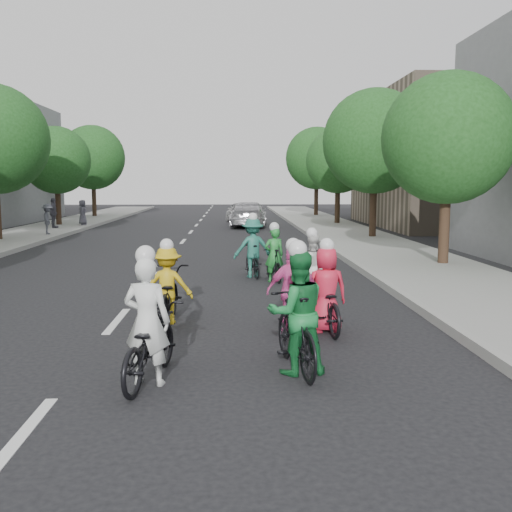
{
  "coord_description": "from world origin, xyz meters",
  "views": [
    {
      "loc": [
        2.21,
        -10.77,
        2.63
      ],
      "look_at": [
        2.75,
        1.88,
        1.0
      ],
      "focal_mm": 40.0,
      "sensor_mm": 36.0,
      "label": 1
    }
  ],
  "objects": [
    {
      "name": "tree_r_2",
      "position": [
        8.8,
        24.6,
        3.96
      ],
      "size": [
        4.0,
        4.0,
        5.97
      ],
      "color": "black",
      "rests_on": "ground"
    },
    {
      "name": "cyclist_3",
      "position": [
        3.25,
        -1.08,
        0.63
      ],
      "size": [
        0.91,
        1.81,
        1.7
      ],
      "rotation": [
        0.0,
        0.0,
        3.14
      ],
      "color": "black",
      "rests_on": "ground"
    },
    {
      "name": "tree_r_3",
      "position": [
        8.8,
        33.6,
        4.52
      ],
      "size": [
        4.8,
        4.8,
        6.93
      ],
      "color": "black",
      "rests_on": "ground"
    },
    {
      "name": "cyclist_7",
      "position": [
        2.79,
        5.03,
        0.71
      ],
      "size": [
        1.17,
        1.61,
        1.81
      ],
      "rotation": [
        0.0,
        0.0,
        3.34
      ],
      "color": "black",
      "rests_on": "ground"
    },
    {
      "name": "follow_car_lead",
      "position": [
        3.23,
        23.61,
        0.75
      ],
      "size": [
        2.49,
        5.31,
        1.5
      ],
      "primitive_type": "imported",
      "rotation": [
        0.0,
        0.0,
        3.07
      ],
      "color": "#B3B2B7",
      "rests_on": "ground"
    },
    {
      "name": "sidewalk_right",
      "position": [
        8.0,
        10.0,
        0.07
      ],
      "size": [
        4.0,
        80.0,
        0.15
      ],
      "primitive_type": "cube",
      "color": "gray",
      "rests_on": "ground"
    },
    {
      "name": "spectator_2",
      "position": [
        -6.63,
        23.46,
        0.89
      ],
      "size": [
        0.55,
        0.77,
        1.48
      ],
      "primitive_type": "imported",
      "rotation": [
        0.0,
        0.0,
        1.68
      ],
      "color": "#4A4956",
      "rests_on": "sidewalk_left"
    },
    {
      "name": "ground",
      "position": [
        0.0,
        0.0,
        0.0
      ],
      "size": [
        120.0,
        120.0,
        0.0
      ],
      "primitive_type": "plane",
      "color": "black",
      "rests_on": "ground"
    },
    {
      "name": "follow_car_trail",
      "position": [
        2.87,
        27.14,
        0.72
      ],
      "size": [
        2.31,
        4.44,
        1.44
      ],
      "primitive_type": "imported",
      "rotation": [
        0.0,
        0.0,
        3.29
      ],
      "color": "silver",
      "rests_on": "ground"
    },
    {
      "name": "tree_l_4",
      "position": [
        -8.2,
        24.0,
        3.96
      ],
      "size": [
        4.0,
        4.0,
        5.97
      ],
      "color": "black",
      "rests_on": "ground"
    },
    {
      "name": "spectator_1",
      "position": [
        -7.64,
        21.19,
        0.98
      ],
      "size": [
        0.43,
        0.99,
        1.66
      ],
      "primitive_type": "imported",
      "rotation": [
        0.0,
        0.0,
        1.6
      ],
      "color": "#51505D",
      "rests_on": "sidewalk_left"
    },
    {
      "name": "tree_l_5",
      "position": [
        -8.2,
        33.0,
        4.52
      ],
      "size": [
        4.8,
        4.8,
        6.93
      ],
      "color": "black",
      "rests_on": "ground"
    },
    {
      "name": "bldg_se",
      "position": [
        16.0,
        24.0,
        4.0
      ],
      "size": [
        10.0,
        14.0,
        8.0
      ],
      "primitive_type": "cube",
      "color": "gray",
      "rests_on": "ground"
    },
    {
      "name": "tree_r_0",
      "position": [
        8.8,
        6.6,
        3.96
      ],
      "size": [
        4.0,
        4.0,
        5.97
      ],
      "color": "black",
      "rests_on": "ground"
    },
    {
      "name": "cyclist_2",
      "position": [
        1.0,
        -0.16,
        0.6
      ],
      "size": [
        0.95,
        1.98,
        1.61
      ],
      "rotation": [
        0.0,
        0.0,
        3.13
      ],
      "color": "black",
      "rests_on": "ground"
    },
    {
      "name": "cyclist_1",
      "position": [
        3.1,
        -3.09,
        0.7
      ],
      "size": [
        0.93,
        1.94,
        1.86
      ],
      "rotation": [
        0.0,
        0.0,
        3.31
      ],
      "color": "black",
      "rests_on": "ground"
    },
    {
      "name": "spectator_0",
      "position": [
        -6.72,
        17.3,
        0.89
      ],
      "size": [
        0.78,
        1.07,
        1.48
      ],
      "primitive_type": "imported",
      "rotation": [
        0.0,
        0.0,
        1.84
      ],
      "color": "#50525E",
      "rests_on": "sidewalk_left"
    },
    {
      "name": "cyclist_5",
      "position": [
        3.34,
        4.32,
        0.55
      ],
      "size": [
        0.69,
        1.53,
        1.6
      ],
      "rotation": [
        0.0,
        0.0,
        3.34
      ],
      "color": "black",
      "rests_on": "ground"
    },
    {
      "name": "cyclist_0",
      "position": [
        1.1,
        -3.42,
        0.6
      ],
      "size": [
        1.03,
        1.99,
        1.84
      ],
      "rotation": [
        0.0,
        0.0,
        2.94
      ],
      "color": "black",
      "rests_on": "ground"
    },
    {
      "name": "curb_right",
      "position": [
        6.05,
        10.0,
        0.09
      ],
      "size": [
        0.18,
        80.0,
        0.18
      ],
      "primitive_type": "cube",
      "color": "#999993",
      "rests_on": "ground"
    },
    {
      "name": "cyclist_4",
      "position": [
        3.87,
        -0.88,
        0.58
      ],
      "size": [
        0.81,
        1.89,
        1.67
      ],
      "rotation": [
        0.0,
        0.0,
        3.23
      ],
      "color": "black",
      "rests_on": "ground"
    },
    {
      "name": "tree_r_1",
      "position": [
        8.8,
        15.6,
        4.52
      ],
      "size": [
        4.8,
        4.8,
        6.93
      ],
      "color": "black",
      "rests_on": "ground"
    },
    {
      "name": "curb_left",
      "position": [
        -6.05,
        10.0,
        0.09
      ],
      "size": [
        0.18,
        80.0,
        0.18
      ],
      "primitive_type": "cube",
      "color": "#999993",
      "rests_on": "ground"
    },
    {
      "name": "cyclist_6",
      "position": [
        4.02,
        2.02,
        0.57
      ],
      "size": [
        0.8,
        1.68,
        1.63
      ],
      "rotation": [
        0.0,
        0.0,
        3.29
      ],
      "color": "black",
      "rests_on": "ground"
    }
  ]
}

